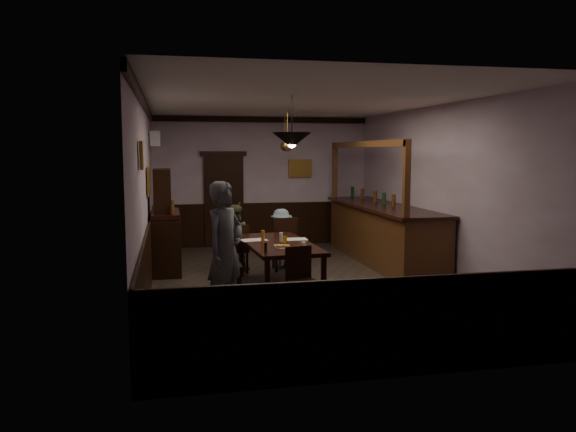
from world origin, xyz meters
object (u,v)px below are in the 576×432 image
object	(u,v)px
soda_can	(285,240)
pendant_brass_far	(285,147)
dining_table	(278,247)
chair_far_right	(285,242)
chair_near	(301,276)
bar_counter	(382,232)
chair_far_left	(237,247)
person_standing	(225,249)
person_seated_right	(281,238)
pendant_brass_mid	(287,146)
pendant_iron	(292,140)
chair_side	(223,262)
sideboard	(166,231)
coffee_cup	(304,244)
person_seated_left	(234,238)

from	to	relation	value
soda_can	pendant_brass_far	bearing A→B (deg)	78.33
dining_table	chair_far_right	world-z (taller)	chair_far_right
chair_near	bar_counter	size ratio (longest dim) A/B	0.21
chair_far_left	pendant_brass_far	world-z (taller)	pendant_brass_far
person_standing	person_seated_right	size ratio (longest dim) A/B	1.61
chair_near	pendant_brass_mid	size ratio (longest dim) A/B	1.11
pendant_iron	chair_side	bearing A→B (deg)	150.03
dining_table	bar_counter	distance (m)	2.97
bar_counter	dining_table	bearing A→B (deg)	-144.96
bar_counter	pendant_iron	world-z (taller)	pendant_iron
person_standing	soda_can	size ratio (longest dim) A/B	15.09
person_seated_right	sideboard	size ratio (longest dim) A/B	0.60
pendant_brass_far	pendant_iron	bearing A→B (deg)	-100.20
chair_side	pendant_iron	size ratio (longest dim) A/B	1.28
coffee_cup	soda_can	xyz separation A→B (m)	(-0.21, 0.40, 0.01)
pendant_iron	pendant_brass_mid	xyz separation A→B (m)	(0.49, 2.64, -0.06)
chair_far_left	chair_near	distance (m)	2.64
pendant_brass_far	chair_far_left	bearing A→B (deg)	-124.73
chair_far_right	chair_side	xyz separation A→B (m)	(-1.29, -1.54, -0.02)
chair_far_right	sideboard	size ratio (longest dim) A/B	0.53
person_seated_right	coffee_cup	world-z (taller)	person_seated_right
soda_can	sideboard	xyz separation A→B (m)	(-1.85, 1.87, -0.06)
chair_near	soda_can	bearing A→B (deg)	78.13
dining_table	soda_can	world-z (taller)	soda_can
chair_far_right	pendant_brass_far	xyz separation A→B (m)	(0.37, 1.76, 1.75)
chair_far_left	sideboard	size ratio (longest dim) A/B	0.47
sideboard	pendant_brass_mid	xyz separation A→B (m)	(2.31, 0.12, 1.54)
chair_near	person_seated_left	distance (m)	2.91
pendant_brass_mid	pendant_brass_far	world-z (taller)	same
chair_side	person_seated_left	xyz separation A→B (m)	(0.38, 1.77, 0.09)
soda_can	pendant_iron	size ratio (longest dim) A/B	0.16
bar_counter	pendant_brass_far	bearing A→B (deg)	141.46
person_seated_right	soda_can	size ratio (longest dim) A/B	9.37
chair_far_left	dining_table	bearing A→B (deg)	101.21
chair_far_right	pendant_brass_far	world-z (taller)	pendant_brass_far
bar_counter	chair_far_left	bearing A→B (deg)	-171.26
person_standing	coffee_cup	xyz separation A→B (m)	(1.27, 0.77, -0.11)
chair_far_right	pendant_iron	world-z (taller)	pendant_iron
person_seated_left	chair_far_right	bearing A→B (deg)	175.58
dining_table	chair_far_right	size ratio (longest dim) A/B	2.25
pendant_brass_mid	chair_side	bearing A→B (deg)	-124.83
chair_near	pendant_brass_far	bearing A→B (deg)	70.11
chair_far_right	pendant_brass_far	distance (m)	2.51
chair_side	person_standing	xyz separation A→B (m)	(-0.06, -1.06, 0.38)
sideboard	pendant_brass_mid	world-z (taller)	pendant_brass_mid
dining_table	bar_counter	world-z (taller)	bar_counter
chair_near	coffee_cup	size ratio (longest dim) A/B	11.20
chair_far_right	person_standing	xyz separation A→B (m)	(-1.35, -2.60, 0.36)
person_standing	pendant_brass_mid	distance (m)	3.76
person_seated_right	pendant_brass_mid	world-z (taller)	pendant_brass_mid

